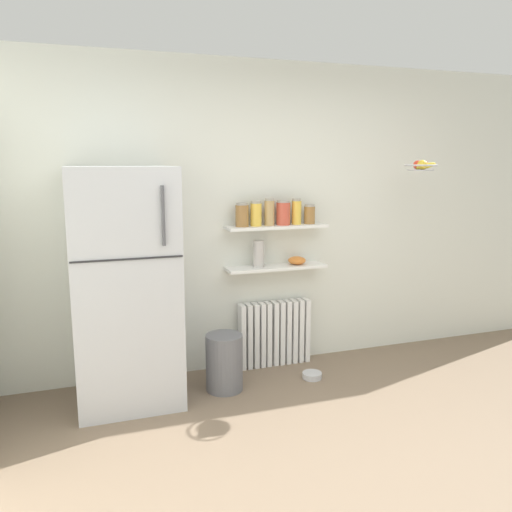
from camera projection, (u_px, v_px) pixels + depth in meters
ground_plane at (345, 447)px, 3.28m from camera, size 7.04×7.04×0.00m
back_wall at (263, 217)px, 4.49m from camera, size 7.04×0.10×2.60m
refrigerator at (125, 287)px, 3.80m from camera, size 0.74×0.74×1.74m
radiator at (274, 333)px, 4.57m from camera, size 0.64×0.12×0.57m
wall_shelf_lower at (276, 267)px, 4.43m from camera, size 0.87×0.22×0.02m
wall_shelf_upper at (276, 227)px, 4.37m from camera, size 0.87×0.22×0.02m
storage_jar_0 at (242, 215)px, 4.25m from camera, size 0.11×0.11×0.20m
storage_jar_1 at (256, 214)px, 4.29m from camera, size 0.09×0.09×0.21m
storage_jar_2 at (270, 212)px, 4.33m from camera, size 0.08×0.08×0.23m
storage_jar_3 at (283, 213)px, 4.37m from camera, size 0.12×0.12×0.21m
storage_jar_4 at (297, 212)px, 4.41m from camera, size 0.08×0.08×0.22m
storage_jar_5 at (310, 214)px, 4.45m from camera, size 0.09×0.09×0.17m
vase at (259, 254)px, 4.36m from camera, size 0.09×0.09×0.23m
shelf_bowl at (297, 260)px, 4.49m from camera, size 0.15×0.15×0.07m
trash_bin at (224, 362)px, 4.06m from camera, size 0.29×0.29×0.45m
pet_food_bowl at (312, 375)px, 4.31m from camera, size 0.16×0.16×0.05m
hanging_fruit_basket at (421, 166)px, 4.36m from camera, size 0.27×0.27×0.09m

